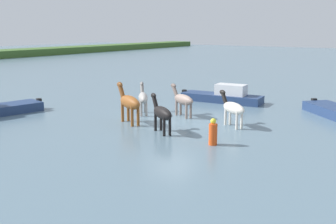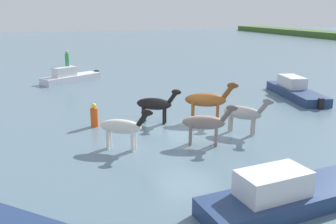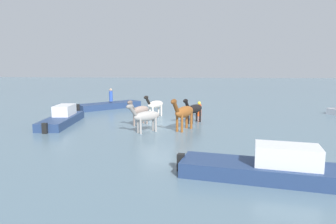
# 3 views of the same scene
# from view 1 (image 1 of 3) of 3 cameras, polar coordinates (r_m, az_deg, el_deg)

# --- Properties ---
(ground_plane) EXTENTS (175.39, 175.39, 0.00)m
(ground_plane) POSITION_cam_1_polar(r_m,az_deg,el_deg) (20.59, 0.52, -1.43)
(ground_plane) COLOR slate
(horse_lead) EXTENTS (1.27, 2.14, 1.72)m
(horse_lead) POSITION_cam_1_polar(r_m,az_deg,el_deg) (21.70, 2.15, 1.81)
(horse_lead) COLOR gray
(horse_lead) RESTS_ON ground_plane
(horse_dun_straggler) EXTENTS (1.47, 2.07, 1.73)m
(horse_dun_straggler) POSITION_cam_1_polar(r_m,az_deg,el_deg) (18.26, -0.90, -0.11)
(horse_dun_straggler) COLOR black
(horse_dun_straggler) RESTS_ON ground_plane
(horse_chestnut_trailing) EXTENTS (1.49, 2.48, 2.00)m
(horse_chestnut_trailing) POSITION_cam_1_polar(r_m,az_deg,el_deg) (20.17, -5.65, 1.43)
(horse_chestnut_trailing) COLOR brown
(horse_chestnut_trailing) RESTS_ON ground_plane
(horse_mid_herd) EXTENTS (1.45, 2.03, 1.70)m
(horse_mid_herd) POSITION_cam_1_polar(r_m,az_deg,el_deg) (19.68, 9.38, 0.57)
(horse_mid_herd) COLOR silver
(horse_mid_herd) RESTS_ON ground_plane
(horse_rear_stallion) EXTENTS (1.89, 1.72, 1.72)m
(horse_rear_stallion) POSITION_cam_1_polar(r_m,az_deg,el_deg) (22.33, -3.64, 2.09)
(horse_rear_stallion) COLOR #9E9993
(horse_rear_stallion) RESTS_ON ground_plane
(boat_motor_center) EXTENTS (1.99, 5.62, 1.36)m
(boat_motor_center) POSITION_cam_1_polar(r_m,az_deg,el_deg) (26.35, 8.00, 2.14)
(boat_motor_center) COLOR navy
(boat_motor_center) RESTS_ON ground_plane
(buoy_channel_marker) EXTENTS (0.36, 0.36, 1.14)m
(buoy_channel_marker) POSITION_cam_1_polar(r_m,az_deg,el_deg) (16.56, 6.53, -3.04)
(buoy_channel_marker) COLOR #E54C19
(buoy_channel_marker) RESTS_ON ground_plane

